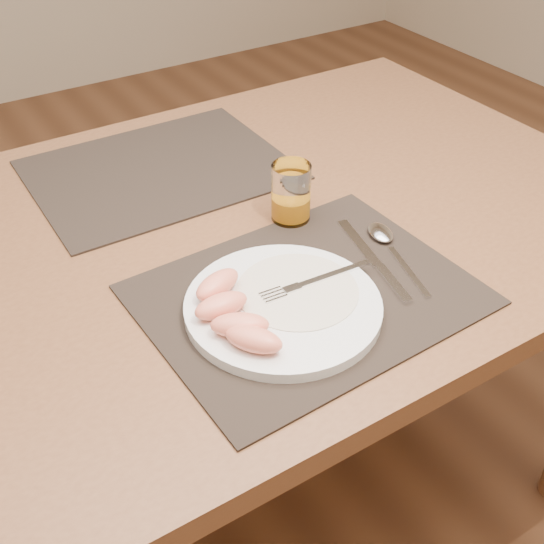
% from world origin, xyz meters
% --- Properties ---
extents(ground, '(5.00, 5.00, 0.00)m').
position_xyz_m(ground, '(0.00, 0.00, 0.00)').
color(ground, brown).
rests_on(ground, ground).
extents(table, '(1.40, 0.90, 0.75)m').
position_xyz_m(table, '(0.00, 0.00, 0.67)').
color(table, brown).
rests_on(table, ground).
extents(placemat_near, '(0.46, 0.37, 0.00)m').
position_xyz_m(placemat_near, '(0.01, -0.22, 0.75)').
color(placemat_near, black).
rests_on(placemat_near, table).
extents(placemat_far, '(0.45, 0.35, 0.00)m').
position_xyz_m(placemat_far, '(-0.02, 0.22, 0.75)').
color(placemat_far, black).
rests_on(placemat_far, table).
extents(plate, '(0.27, 0.27, 0.02)m').
position_xyz_m(plate, '(-0.04, -0.23, 0.76)').
color(plate, white).
rests_on(plate, placemat_near).
extents(plate_dressing, '(0.17, 0.17, 0.00)m').
position_xyz_m(plate_dressing, '(-0.01, -0.22, 0.77)').
color(plate_dressing, white).
rests_on(plate_dressing, plate).
extents(fork, '(0.18, 0.03, 0.00)m').
position_xyz_m(fork, '(0.01, -0.22, 0.77)').
color(fork, silver).
rests_on(fork, plate).
extents(knife, '(0.06, 0.22, 0.01)m').
position_xyz_m(knife, '(0.13, -0.23, 0.76)').
color(knife, silver).
rests_on(knife, placemat_near).
extents(spoon, '(0.07, 0.19, 0.01)m').
position_xyz_m(spoon, '(0.18, -0.18, 0.76)').
color(spoon, silver).
rests_on(spoon, placemat_near).
extents(juice_glass, '(0.06, 0.06, 0.10)m').
position_xyz_m(juice_glass, '(0.10, -0.04, 0.80)').
color(juice_glass, white).
rests_on(juice_glass, placemat_near).
extents(grapefruit_wedges, '(0.10, 0.19, 0.03)m').
position_xyz_m(grapefruit_wedges, '(-0.12, -0.23, 0.79)').
color(grapefruit_wedges, '#FF8968').
rests_on(grapefruit_wedges, plate).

